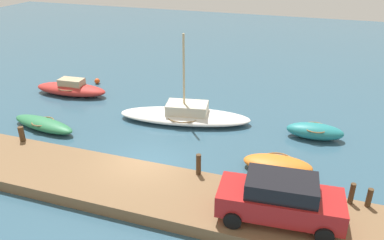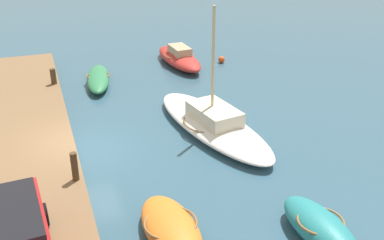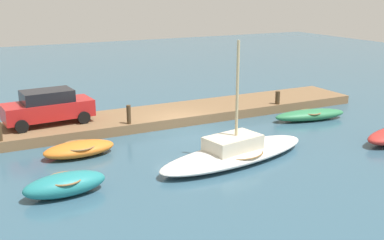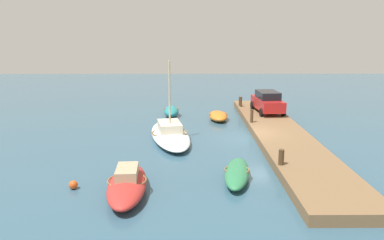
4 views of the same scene
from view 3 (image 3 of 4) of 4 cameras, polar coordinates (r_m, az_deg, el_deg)
name	(u,v)px [view 3 (image 3 of 4)]	position (r m, az deg, el deg)	size (l,w,h in m)	color
ground_plane	(182,129)	(25.20, -1.19, -1.05)	(84.00, 84.00, 0.00)	#33566B
dock_platform	(167,115)	(26.86, -3.04, 0.56)	(24.09, 3.49, 0.52)	brown
rowboat_green	(310,115)	(27.53, 14.00, 0.61)	(4.43, 1.85, 0.62)	#2D7A4C
rowboat_orange	(79,149)	(21.66, -13.40, -3.39)	(3.22, 1.58, 0.66)	orange
dinghy_teal	(65,184)	(17.80, -15.02, -7.47)	(3.05, 1.41, 0.83)	teal
sailboat_white	(235,152)	(20.59, 5.18, -3.83)	(8.03, 3.67, 5.19)	white
mooring_post_west	(278,98)	(28.71, 10.25, 2.66)	(0.27, 0.27, 0.78)	#47331E
mooring_post_mid_west	(129,115)	(24.34, -7.61, 0.66)	(0.22, 0.22, 0.97)	#47331E
mooring_post_mid_east	(0,132)	(23.16, -22.12, -1.30)	(0.20, 0.20, 0.88)	#47331E
parked_car	(48,107)	(25.10, -16.92, 1.54)	(4.51, 2.26, 1.75)	#B21E1E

